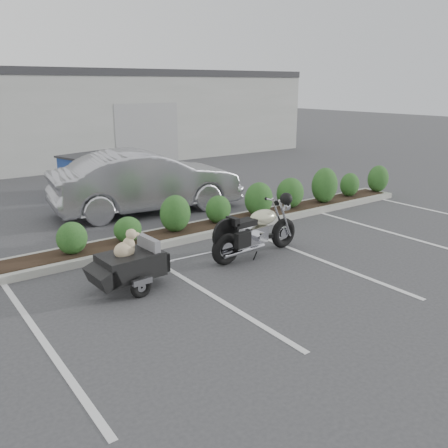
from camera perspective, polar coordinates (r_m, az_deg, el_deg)
ground at (r=9.40m, az=3.27°, el=-4.61°), size 90.00×90.00×0.00m
planter_kerb at (r=11.60m, az=0.21°, el=-0.06°), size 12.00×1.00×0.15m
building at (r=24.44m, az=-23.40°, el=11.95°), size 26.00×10.00×4.00m
motorcycle at (r=9.59m, az=3.95°, el=-0.92°), size 2.26×0.77×1.30m
pet_trailer at (r=8.21m, az=-11.28°, el=-4.73°), size 1.80×1.01×1.07m
sedan at (r=13.10m, az=-9.27°, el=5.08°), size 5.27×2.44×1.67m
dumpster at (r=15.70m, az=-15.34°, el=5.86°), size 2.21×1.79×1.26m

